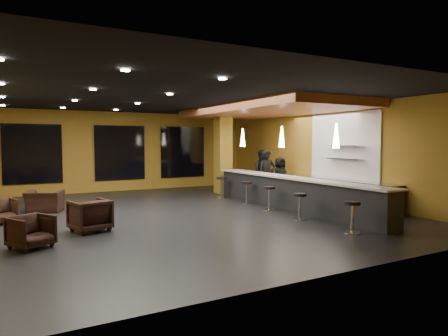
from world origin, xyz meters
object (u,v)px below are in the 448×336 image
pendant_1 (282,137)px  bar_stool_0 (352,213)px  prep_counter (326,190)px  pendant_0 (336,136)px  armchair_a (31,232)px  staff_a (267,175)px  armchair_b (90,215)px  column (223,152)px  staff_c (280,177)px  bar_stool_4 (221,185)px  bar_stool_2 (269,195)px  bar_counter (291,194)px  pendant_2 (243,138)px  armchair_c (1,211)px  staff_b (263,173)px  armchair_d (45,201)px  bar_stool_3 (247,190)px  bar_stool_1 (300,203)px

pendant_1 → bar_stool_0: 4.50m
bar_stool_0 → prep_counter: bearing=54.0°
pendant_0 → armchair_a: (-7.69, 0.71, -2.01)m
staff_a → armchair_b: 7.43m
column → staff_c: 2.64m
armchair_b → bar_stool_4: size_ratio=1.07×
column → bar_stool_2: bearing=-99.7°
bar_counter → staff_c: staff_c is taller
pendant_1 → staff_a: (0.62, 1.74, -1.42)m
prep_counter → staff_a: 2.27m
prep_counter → bar_counter: bearing=-166.0°
staff_a → bar_stool_2: size_ratio=2.45×
pendant_2 → armchair_c: (-8.26, -1.16, -2.02)m
armchair_b → staff_c: bearing=-173.8°
armchair_a → staff_c: bearing=-5.8°
bar_counter → prep_counter: 2.06m
column → pendant_0: bearing=-90.0°
bar_counter → pendant_2: (0.00, 3.00, 1.85)m
staff_b → armchair_d: size_ratio=1.82×
armchair_d → bar_stool_0: bar_stool_0 is taller
prep_counter → armchair_b: size_ratio=6.94×
staff_b → armchair_c: size_ratio=2.55×
column → prep_counter: bearing=-64.0°
bar_stool_2 → column: bearing=80.3°
pendant_0 → staff_a: 4.51m
bar_stool_0 → bar_stool_3: size_ratio=0.99×
pendant_1 → armchair_a: pendant_1 is taller
pendant_1 → bar_stool_4: (-0.74, 2.87, -1.83)m
bar_stool_2 → bar_counter: bearing=-6.7°
staff_a → bar_stool_3: bearing=-140.4°
bar_counter → staff_b: (1.02, 3.07, 0.43)m
staff_b → pendant_0: bearing=-81.1°
staff_a → prep_counter: bearing=-37.3°
pendant_2 → armchair_b: (-6.35, -3.27, -1.96)m
pendant_0 → bar_stool_0: bearing=-121.3°
prep_counter → pendant_2: bearing=128.7°
armchair_c → bar_stool_0: bearing=-52.9°
bar_counter → bar_stool_1: bearing=-120.2°
armchair_d → bar_stool_0: size_ratio=1.32×
armchair_a → armchair_d: (0.61, 4.51, -0.01)m
pendant_1 → bar_stool_4: 3.48m
bar_stool_3 → pendant_0: bearing=-79.6°
armchair_c → armchair_a: bearing=-96.5°
armchair_a → armchair_d: armchair_a is taller
prep_counter → bar_stool_0: 4.95m
staff_b → pendant_2: bearing=-155.6°
staff_b → armchair_b: (-7.37, -3.35, -0.53)m
staff_a → staff_c: bearing=41.2°
pendant_1 → staff_b: 3.11m
pendant_2 → armchair_a: (-7.69, -4.29, -2.01)m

